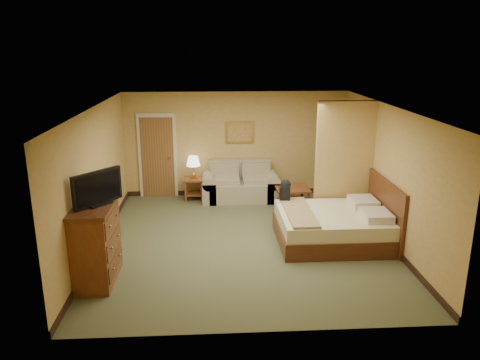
{
  "coord_description": "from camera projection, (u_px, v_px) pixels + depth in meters",
  "views": [
    {
      "loc": [
        -0.59,
        -8.39,
        3.69
      ],
      "look_at": [
        -0.05,
        0.6,
        1.07
      ],
      "focal_mm": 35.0,
      "sensor_mm": 36.0,
      "label": 1
    }
  ],
  "objects": [
    {
      "name": "table_lamp",
      "position": [
        193.0,
        162.0,
        11.32
      ],
      "size": [
        0.34,
        0.34,
        0.55
      ],
      "color": "#AE8340",
      "rests_on": "side_table"
    },
    {
      "name": "door",
      "position": [
        158.0,
        156.0,
        11.55
      ],
      "size": [
        0.94,
        0.16,
        2.1
      ],
      "color": "beige",
      "rests_on": "floor"
    },
    {
      "name": "bed",
      "position": [
        338.0,
        225.0,
        9.03
      ],
      "size": [
        2.2,
        1.87,
        1.21
      ],
      "color": "#4B2311",
      "rests_on": "floor"
    },
    {
      "name": "loveseat",
      "position": [
        241.0,
        187.0,
        11.5
      ],
      "size": [
        1.87,
        0.87,
        0.95
      ],
      "color": "tan",
      "rests_on": "floor"
    },
    {
      "name": "right_wall",
      "position": [
        388.0,
        175.0,
        8.91
      ],
      "size": [
        0.02,
        6.0,
        2.6
      ],
      "primitive_type": "cube",
      "color": "tan",
      "rests_on": "floor"
    },
    {
      "name": "dresser",
      "position": [
        96.0,
        243.0,
        7.45
      ],
      "size": [
        0.64,
        1.21,
        1.29
      ],
      "color": "brown",
      "rests_on": "floor"
    },
    {
      "name": "ceiling",
      "position": [
        245.0,
        108.0,
        8.39
      ],
      "size": [
        6.0,
        6.0,
        0.0
      ],
      "primitive_type": "plane",
      "rotation": [
        3.14,
        0.0,
        0.0
      ],
      "color": "white",
      "rests_on": "back_wall"
    },
    {
      "name": "coffee_table",
      "position": [
        292.0,
        193.0,
        10.93
      ],
      "size": [
        0.79,
        0.79,
        0.49
      ],
      "rotation": [
        0.0,
        0.0,
        0.04
      ],
      "color": "brown",
      "rests_on": "floor"
    },
    {
      "name": "floor",
      "position": [
        244.0,
        241.0,
        9.11
      ],
      "size": [
        6.0,
        6.0,
        0.0
      ],
      "primitive_type": "plane",
      "color": "#515638",
      "rests_on": "ground"
    },
    {
      "name": "backpack",
      "position": [
        286.0,
        190.0,
        9.54
      ],
      "size": [
        0.21,
        0.28,
        0.46
      ],
      "rotation": [
        0.0,
        0.0,
        -0.09
      ],
      "color": "black",
      "rests_on": "bed"
    },
    {
      "name": "side_table",
      "position": [
        194.0,
        185.0,
        11.49
      ],
      "size": [
        0.49,
        0.49,
        0.54
      ],
      "color": "brown",
      "rests_on": "floor"
    },
    {
      "name": "baseboard",
      "position": [
        236.0,
        192.0,
        11.96
      ],
      "size": [
        5.5,
        0.02,
        0.12
      ],
      "primitive_type": "cube",
      "color": "black",
      "rests_on": "floor"
    },
    {
      "name": "back_wall",
      "position": [
        236.0,
        144.0,
        11.62
      ],
      "size": [
        5.5,
        0.02,
        2.6
      ],
      "primitive_type": "cube",
      "color": "tan",
      "rests_on": "floor"
    },
    {
      "name": "partition",
      "position": [
        344.0,
        163.0,
        9.76
      ],
      "size": [
        1.2,
        0.15,
        2.6
      ],
      "primitive_type": "cube",
      "color": "tan",
      "rests_on": "floor"
    },
    {
      "name": "left_wall",
      "position": [
        96.0,
        180.0,
        8.59
      ],
      "size": [
        0.02,
        6.0,
        2.6
      ],
      "primitive_type": "cube",
      "color": "tan",
      "rests_on": "floor"
    },
    {
      "name": "wall_picture",
      "position": [
        240.0,
        133.0,
        11.52
      ],
      "size": [
        0.7,
        0.04,
        0.55
      ],
      "color": "#B78E3F",
      "rests_on": "back_wall"
    },
    {
      "name": "tv",
      "position": [
        97.0,
        189.0,
        7.2
      ],
      "size": [
        0.61,
        0.72,
        0.54
      ],
      "rotation": [
        0.0,
        0.0,
        -0.69
      ],
      "color": "black",
      "rests_on": "dresser"
    }
  ]
}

